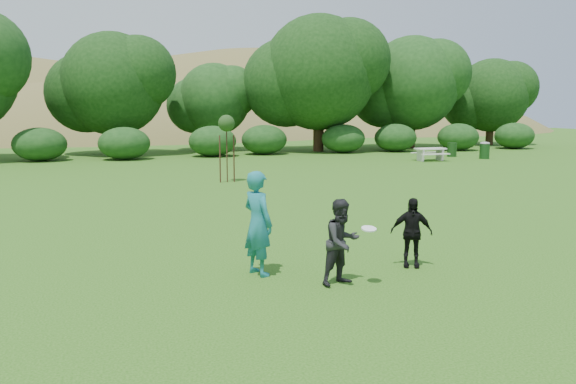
# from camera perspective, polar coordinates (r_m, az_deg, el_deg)

# --- Properties ---
(ground) EXTENTS (120.00, 120.00, 0.00)m
(ground) POSITION_cam_1_polar(r_m,az_deg,el_deg) (11.32, 4.52, -7.72)
(ground) COLOR #19470C
(ground) RESTS_ON ground
(player_teal) EXTENTS (0.73, 0.86, 2.00)m
(player_teal) POSITION_cam_1_polar(r_m,az_deg,el_deg) (10.65, -3.08, -3.19)
(player_teal) COLOR #1B6E79
(player_teal) RESTS_ON ground
(player_grey) EXTENTS (0.91, 0.81, 1.56)m
(player_grey) POSITION_cam_1_polar(r_m,az_deg,el_deg) (10.15, 5.51, -5.08)
(player_grey) COLOR black
(player_grey) RESTS_ON ground
(player_black) EXTENTS (0.89, 0.64, 1.40)m
(player_black) POSITION_cam_1_polar(r_m,az_deg,el_deg) (11.49, 12.42, -4.03)
(player_black) COLOR black
(player_black) RESTS_ON ground
(trash_can_near) EXTENTS (0.60, 0.60, 0.90)m
(trash_can_near) POSITION_cam_1_polar(r_m,az_deg,el_deg) (37.69, 16.31, 4.15)
(trash_can_near) COLOR #183B15
(trash_can_near) RESTS_ON ground
(frisbee) EXTENTS (0.27, 0.27, 0.07)m
(frisbee) POSITION_cam_1_polar(r_m,az_deg,el_deg) (10.01, 8.22, -3.72)
(frisbee) COLOR white
(frisbee) RESTS_ON ground
(sapling) EXTENTS (0.70, 0.70, 2.85)m
(sapling) POSITION_cam_1_polar(r_m,az_deg,el_deg) (23.85, -6.27, 6.77)
(sapling) COLOR #3A2116
(sapling) RESTS_ON ground
(picnic_table) EXTENTS (1.80, 1.48, 0.76)m
(picnic_table) POSITION_cam_1_polar(r_m,az_deg,el_deg) (34.42, 14.26, 3.95)
(picnic_table) COLOR beige
(picnic_table) RESTS_ON ground
(trash_can_lidded) EXTENTS (0.60, 0.60, 1.05)m
(trash_can_lidded) POSITION_cam_1_polar(r_m,az_deg,el_deg) (36.75, 19.35, 4.05)
(trash_can_lidded) COLOR #163D16
(trash_can_lidded) RESTS_ON ground
(hillside) EXTENTS (150.00, 72.00, 52.00)m
(hillside) POSITION_cam_1_polar(r_m,az_deg,el_deg) (80.06, -14.34, -2.52)
(hillside) COLOR olive
(hillside) RESTS_ON ground
(tree_row) EXTENTS (53.92, 10.38, 9.62)m
(tree_row) POSITION_cam_1_polar(r_m,az_deg,el_deg) (39.48, -6.64, 11.06)
(tree_row) COLOR #3A2616
(tree_row) RESTS_ON ground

